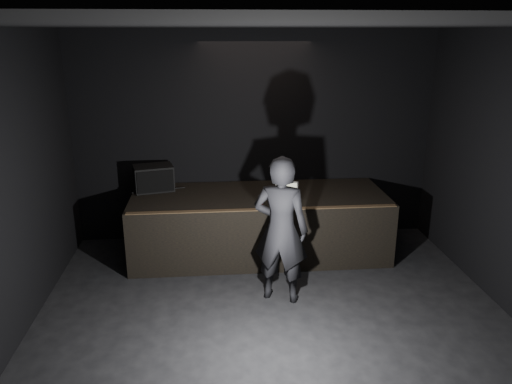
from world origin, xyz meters
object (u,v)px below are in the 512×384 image
at_px(laptop, 287,195).
at_px(beer_can, 261,201).
at_px(stage_riser, 259,224).
at_px(person, 281,230).
at_px(stage_monitor, 154,178).

bearing_deg(laptop, beer_can, -134.47).
xyz_separation_m(stage_riser, laptop, (0.40, -0.25, 0.56)).
height_order(beer_can, person, person).
distance_m(stage_riser, beer_can, 0.83).
bearing_deg(stage_monitor, person, -58.82).
distance_m(stage_riser, stage_monitor, 1.85).
bearing_deg(beer_can, laptop, 37.82).
height_order(stage_riser, beer_can, beer_can).
bearing_deg(person, stage_riser, -63.75).
distance_m(stage_monitor, beer_can, 1.90).
bearing_deg(laptop, stage_monitor, 170.97).
xyz_separation_m(beer_can, person, (0.18, -0.88, -0.10)).
bearing_deg(stage_riser, person, -84.41).
distance_m(laptop, beer_can, 0.55).
bearing_deg(beer_can, person, -78.72).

